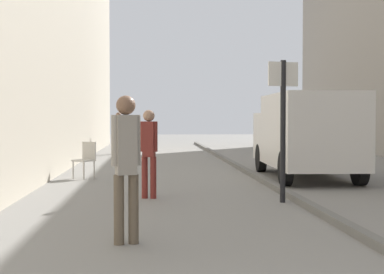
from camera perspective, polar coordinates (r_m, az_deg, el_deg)
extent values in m
plane|color=gray|center=(14.06, 0.35, -4.39)|extent=(80.00, 80.00, 0.00)
cube|color=#615F5B|center=(14.27, 6.70, -4.07)|extent=(0.16, 40.00, 0.12)
cylinder|color=brown|center=(6.95, -5.99, -7.31)|extent=(0.13, 0.13, 0.86)
cylinder|color=brown|center=(6.92, -7.47, -7.37)|extent=(0.13, 0.13, 0.86)
cube|color=gray|center=(6.85, -6.76, -0.79)|extent=(0.28, 0.26, 0.73)
cylinder|color=gray|center=(6.88, -5.70, -0.32)|extent=(0.10, 0.10, 0.62)
cylinder|color=gray|center=(6.82, -7.82, -0.35)|extent=(0.10, 0.10, 0.62)
sphere|color=brown|center=(6.85, -6.77, 3.24)|extent=(0.24, 0.24, 0.24)
cylinder|color=black|center=(24.35, -7.71, -0.74)|extent=(0.13, 0.13, 0.85)
cylinder|color=black|center=(24.35, -7.29, -0.74)|extent=(0.13, 0.13, 0.85)
cube|color=maroon|center=(24.33, -7.51, 1.11)|extent=(0.25, 0.22, 0.72)
cylinder|color=maroon|center=(24.33, -7.81, 1.24)|extent=(0.10, 0.10, 0.61)
cylinder|color=maroon|center=(24.33, -7.20, 1.24)|extent=(0.10, 0.10, 0.61)
sphere|color=brown|center=(24.33, -7.51, 2.24)|extent=(0.24, 0.24, 0.24)
cylinder|color=maroon|center=(10.83, -4.85, -4.15)|extent=(0.12, 0.12, 0.80)
cylinder|color=maroon|center=(10.79, -3.97, -4.17)|extent=(0.12, 0.12, 0.80)
cube|color=maroon|center=(10.75, -4.42, -0.22)|extent=(0.26, 0.24, 0.68)
cylinder|color=maroon|center=(10.78, -5.05, 0.05)|extent=(0.10, 0.10, 0.58)
cylinder|color=maroon|center=(10.72, -3.79, 0.05)|extent=(0.10, 0.10, 0.58)
sphere|color=#9E755B|center=(10.75, -4.43, 2.19)|extent=(0.22, 0.22, 0.22)
cube|color=silver|center=(14.14, 12.05, 0.66)|extent=(2.03, 3.62, 1.81)
cube|color=silver|center=(16.55, 9.91, 0.07)|extent=(1.96, 1.45, 1.36)
cube|color=black|center=(17.02, 9.57, 1.13)|extent=(1.61, 0.09, 0.60)
cylinder|color=black|center=(16.29, 7.05, -2.13)|extent=(0.25, 0.81, 0.80)
cylinder|color=black|center=(16.65, 12.89, -2.07)|extent=(0.25, 0.81, 0.80)
cylinder|color=black|center=(12.93, 9.53, -3.18)|extent=(0.25, 0.81, 0.80)
cylinder|color=black|center=(13.39, 16.74, -3.06)|extent=(0.25, 0.81, 0.80)
cylinder|color=black|center=(10.33, 9.26, 0.54)|extent=(0.10, 0.10, 2.60)
cube|color=white|center=(10.36, 9.29, 6.36)|extent=(0.59, 0.19, 0.44)
cylinder|color=#B7B2A8|center=(14.29, -10.97, -3.41)|extent=(0.04, 0.04, 0.45)
cylinder|color=#B7B2A8|center=(14.55, -12.03, -3.33)|extent=(0.04, 0.04, 0.45)
cylinder|color=#B7B2A8|center=(14.56, -9.95, -3.31)|extent=(0.04, 0.04, 0.45)
cylinder|color=#B7B2A8|center=(14.82, -11.01, -3.23)|extent=(0.04, 0.04, 0.45)
cube|color=#B7B2A8|center=(14.54, -10.99, -2.36)|extent=(0.62, 0.62, 0.04)
cube|color=#B7B2A8|center=(14.66, -10.46, -1.36)|extent=(0.38, 0.30, 0.45)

